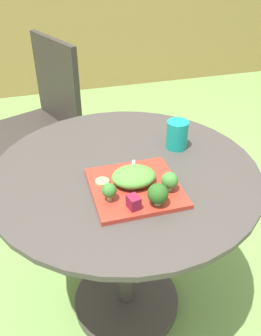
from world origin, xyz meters
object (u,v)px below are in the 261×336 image
object	(u,v)px
fork	(132,177)
salad_plate	(136,187)
drinking_glass	(177,136)
patio_chair	(42,113)

from	to	relation	value
fork	salad_plate	bearing A→B (deg)	-87.19
salad_plate	fork	xyz separation A→B (m)	(-0.00, 0.04, 0.01)
fork	drinking_glass	bearing A→B (deg)	36.54
salad_plate	drinking_glass	xyz separation A→B (m)	(0.21, 0.20, 0.04)
salad_plate	drinking_glass	world-z (taller)	drinking_glass
drinking_glass	fork	size ratio (longest dim) A/B	0.67
patio_chair	drinking_glass	distance (m)	0.94
drinking_glass	fork	world-z (taller)	drinking_glass
salad_plate	patio_chair	bearing A→B (deg)	102.86
patio_chair	fork	xyz separation A→B (m)	(0.23, -0.95, 0.19)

